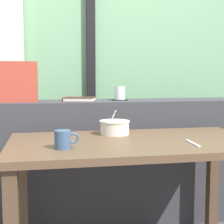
% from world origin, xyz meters
% --- Properties ---
extents(outdoor_backdrop, '(4.80, 0.08, 2.80)m').
position_xyz_m(outdoor_backdrop, '(0.00, 1.22, 1.40)').
color(outdoor_backdrop, '#7AAD7F').
rests_on(outdoor_backdrop, ground).
extents(window_divider_post, '(0.07, 0.05, 2.60)m').
position_xyz_m(window_divider_post, '(-0.06, 1.15, 1.30)').
color(window_divider_post, black).
rests_on(window_divider_post, ground).
extents(dark_console_ledge, '(2.80, 0.33, 0.86)m').
position_xyz_m(dark_console_ledge, '(0.00, 0.55, 0.43)').
color(dark_console_ledge, '#38383D').
rests_on(dark_console_ledge, ground).
extents(breakfast_table, '(1.29, 0.70, 0.69)m').
position_xyz_m(breakfast_table, '(0.01, -0.06, 0.60)').
color(breakfast_table, brown).
rests_on(breakfast_table, ground).
extents(coaster_square, '(0.10, 0.10, 0.00)m').
position_xyz_m(coaster_square, '(0.06, 0.56, 0.86)').
color(coaster_square, black).
rests_on(coaster_square, dark_console_ledge).
extents(juice_glass, '(0.07, 0.07, 0.09)m').
position_xyz_m(juice_glass, '(0.06, 0.56, 0.90)').
color(juice_glass, white).
rests_on(juice_glass, coaster_square).
extents(closed_book, '(0.24, 0.19, 0.03)m').
position_xyz_m(closed_book, '(-0.22, 0.52, 0.87)').
color(closed_book, '#47231E').
rests_on(closed_book, dark_console_ledge).
extents(throw_pillow, '(0.32, 0.14, 0.26)m').
position_xyz_m(throw_pillow, '(-0.65, 0.55, 0.99)').
color(throw_pillow, '#B74233').
rests_on(throw_pillow, dark_console_ledge).
extents(soup_bowl, '(0.17, 0.18, 0.14)m').
position_xyz_m(soup_bowl, '(-0.06, 0.14, 0.73)').
color(soup_bowl, silver).
rests_on(soup_bowl, breakfast_table).
extents(fork_utensil, '(0.02, 0.17, 0.01)m').
position_xyz_m(fork_utensil, '(0.27, -0.19, 0.70)').
color(fork_utensil, silver).
rests_on(fork_utensil, breakfast_table).
extents(ceramic_mug, '(0.11, 0.08, 0.08)m').
position_xyz_m(ceramic_mug, '(-0.36, -0.19, 0.74)').
color(ceramic_mug, '#3D567A').
rests_on(ceramic_mug, breakfast_table).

